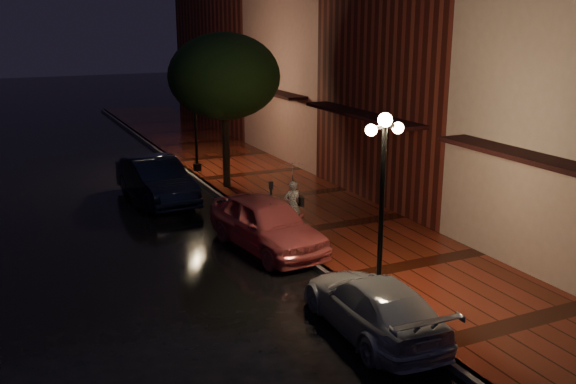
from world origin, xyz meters
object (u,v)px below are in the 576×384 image
streetlamp_far (195,113)px  woman_with_umbrella (293,185)px  streetlamp_near (382,195)px  pink_car (267,223)px  silver_car (373,305)px  parking_meter (271,199)px  navy_car (156,180)px  street_tree (225,79)px

streetlamp_far → woman_with_umbrella: size_ratio=2.06×
streetlamp_near → pink_car: size_ratio=0.96×
streetlamp_near → silver_car: size_ratio=1.02×
parking_meter → navy_car: bearing=132.7°
woman_with_umbrella → parking_meter: woman_with_umbrella is taller
woman_with_umbrella → streetlamp_near: bearing=88.7°
streetlamp_near → pink_car: bearing=102.3°
streetlamp_near → street_tree: bearing=88.7°
streetlamp_far → pink_car: streetlamp_far is taller
street_tree → navy_car: size_ratio=1.21×
pink_car → navy_car: 6.47m
streetlamp_near → woman_with_umbrella: size_ratio=2.06×
streetlamp_far → parking_meter: (-0.20, -8.24, -1.57)m
street_tree → woman_with_umbrella: size_ratio=2.78×
street_tree → pink_car: bearing=-100.3°
streetlamp_far → pink_car: (-0.95, -9.65, -1.83)m
street_tree → streetlamp_near: bearing=-91.3°
navy_car → parking_meter: size_ratio=3.28×
street_tree → parking_meter: (-0.46, -5.23, -3.21)m
streetlamp_far → navy_car: bearing=-127.4°
street_tree → navy_car: 4.50m
pink_car → woman_with_umbrella: bearing=30.5°
pink_car → parking_meter: 1.61m
silver_car → woman_with_umbrella: (1.30, 6.59, 0.91)m
streetlamp_far → navy_car: 4.64m
streetlamp_far → parking_meter: 8.39m
silver_car → woman_with_umbrella: bearing=-98.0°
navy_car → streetlamp_near: bearing=-81.0°
street_tree → silver_car: bearing=-95.7°
street_tree → parking_meter: street_tree is taller
silver_car → navy_car: bearing=-79.0°
street_tree → pink_car: size_ratio=1.29×
woman_with_umbrella → pink_car: bearing=40.1°
navy_car → woman_with_umbrella: bearing=-65.6°
woman_with_umbrella → parking_meter: (-0.54, 0.41, -0.50)m
street_tree → parking_meter: size_ratio=3.98×
silver_car → woman_with_umbrella: size_ratio=2.03×
streetlamp_near → streetlamp_far: (0.00, 14.00, 0.00)m
navy_car → parking_meter: 5.41m
woman_with_umbrella → street_tree: bearing=-86.8°
streetlamp_near → woman_with_umbrella: 5.47m
streetlamp_near → streetlamp_far: same height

